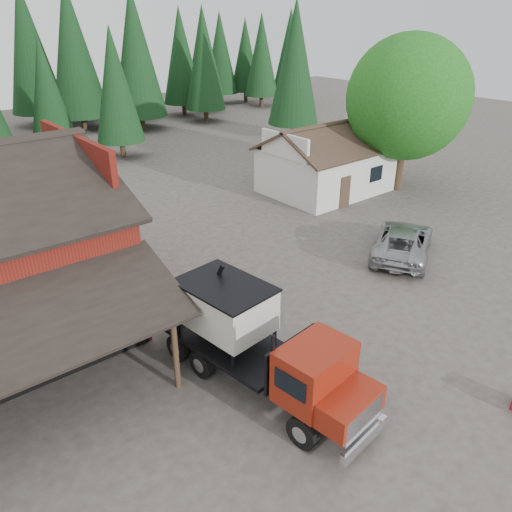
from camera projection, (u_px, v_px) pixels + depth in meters
ground at (338, 351)px, 18.46m from camera, size 120.00×120.00×0.00m
farmhouse at (327, 167)px, 34.10m from camera, size 8.60×6.42×4.65m
deciduous_tree at (408, 102)px, 32.40m from camera, size 8.00×8.00×10.20m
conifer_backdrop at (9, 142)px, 47.55m from camera, size 76.00×16.00×16.00m
near_pine_b at (115, 85)px, 40.03m from camera, size 3.96×3.96×10.40m
near_pine_c at (295, 63)px, 45.90m from camera, size 4.84×4.84×12.40m
feed_truck at (256, 341)px, 16.05m from camera, size 3.21×8.62×3.80m
silver_car at (403, 241)px, 25.28m from camera, size 6.26×5.09×1.58m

